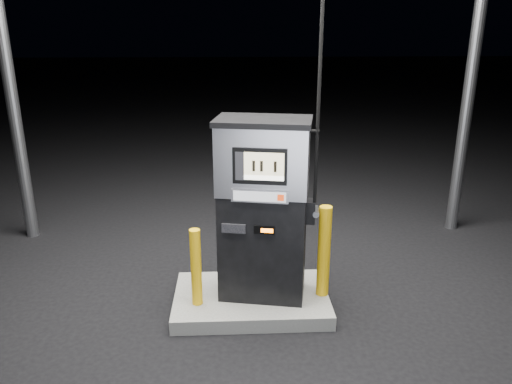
{
  "coord_description": "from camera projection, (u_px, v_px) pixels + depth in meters",
  "views": [
    {
      "loc": [
        -0.17,
        -4.59,
        2.84
      ],
      "look_at": [
        0.05,
        0.0,
        1.27
      ],
      "focal_mm": 35.0,
      "sensor_mm": 36.0,
      "label": 1
    }
  ],
  "objects": [
    {
      "name": "fuel_dispenser",
      "position": [
        263.0,
        208.0,
        4.93
      ],
      "size": [
        1.06,
        0.7,
        3.82
      ],
      "rotation": [
        0.0,
        0.0,
        -0.19
      ],
      "color": "black",
      "rests_on": "pump_island"
    },
    {
      "name": "bollard_right",
      "position": [
        324.0,
        251.0,
        5.06
      ],
      "size": [
        0.17,
        0.17,
        0.97
      ],
      "primitive_type": "cylinder",
      "rotation": [
        0.0,
        0.0,
        0.42
      ],
      "color": "yellow",
      "rests_on": "pump_island"
    },
    {
      "name": "pump_island",
      "position": [
        251.0,
        300.0,
        5.24
      ],
      "size": [
        1.6,
        1.0,
        0.15
      ],
      "primitive_type": "cube",
      "color": "#60605B",
      "rests_on": "ground"
    },
    {
      "name": "bollard_left",
      "position": [
        196.0,
        267.0,
        4.91
      ],
      "size": [
        0.11,
        0.11,
        0.81
      ],
      "primitive_type": "cylinder",
      "rotation": [
        0.0,
        0.0,
        -0.06
      ],
      "color": "yellow",
      "rests_on": "pump_island"
    },
    {
      "name": "ground",
      "position": [
        251.0,
        306.0,
        5.27
      ],
      "size": [
        80.0,
        80.0,
        0.0
      ],
      "primitive_type": "plane",
      "color": "black",
      "rests_on": "ground"
    }
  ]
}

